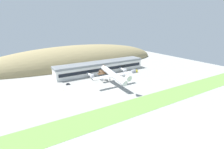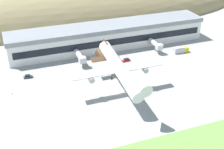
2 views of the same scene
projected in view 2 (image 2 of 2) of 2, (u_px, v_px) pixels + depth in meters
name	position (u px, v px, depth m)	size (l,w,h in m)	color
ground_plane	(117.00, 92.00, 132.57)	(341.19, 341.19, 0.00)	gray
hill_backdrop	(71.00, 18.00, 220.34)	(265.87, 72.62, 53.25)	#8E7F56
terminal_building	(109.00, 34.00, 172.43)	(110.62, 17.57, 13.00)	white
jetway_0	(80.00, 56.00, 154.74)	(3.38, 13.01, 5.43)	silver
jetway_1	(156.00, 44.00, 168.46)	(3.38, 12.14, 5.43)	silver
cargo_airplane	(119.00, 69.00, 127.00)	(39.82, 49.46, 12.66)	silver
service_car_0	(126.00, 60.00, 158.89)	(4.61, 2.11, 1.45)	#B21E1E
service_car_1	(28.00, 77.00, 143.32)	(4.21, 1.96, 1.56)	#333338
fuel_truck	(181.00, 50.00, 167.79)	(8.52, 2.66, 3.32)	gold
traffic_cone_0	(12.00, 93.00, 131.17)	(0.52, 0.52, 0.58)	orange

